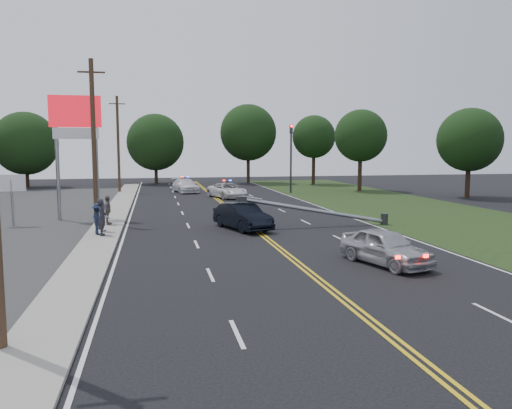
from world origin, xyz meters
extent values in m
plane|color=black|center=(0.00, 0.00, 0.00)|extent=(120.00, 120.00, 0.00)
cube|color=gray|center=(-8.40, 10.00, 0.06)|extent=(1.80, 70.00, 0.12)
cube|color=black|center=(13.50, 10.00, 0.01)|extent=(12.00, 80.00, 0.01)
cube|color=gold|center=(0.00, 10.00, 0.01)|extent=(0.36, 80.00, 0.00)
cylinder|color=gray|center=(-11.70, 14.00, 3.50)|extent=(0.24, 0.24, 7.00)
cylinder|color=gray|center=(-9.30, 14.00, 3.50)|extent=(0.24, 0.24, 7.00)
cube|color=red|center=(-10.50, 14.00, 7.00)|extent=(3.20, 0.35, 2.00)
cube|color=white|center=(-10.50, 14.00, 5.60)|extent=(2.80, 0.30, 0.70)
cylinder|color=gray|center=(-14.00, 12.00, 1.40)|extent=(0.14, 0.14, 2.80)
cube|color=white|center=(-14.00, 12.00, 2.60)|extent=(1.60, 0.12, 1.00)
cylinder|color=#2D2D30|center=(8.30, 30.00, 3.50)|extent=(0.20, 0.20, 7.00)
cube|color=#2D2D30|center=(8.30, 30.00, 6.60)|extent=(0.28, 0.28, 0.90)
sphere|color=#FF0C07|center=(8.30, 29.84, 6.90)|extent=(0.22, 0.22, 0.22)
cylinder|color=#2D2D30|center=(8.10, 8.00, 0.35)|extent=(0.44, 0.44, 0.70)
cylinder|color=gray|center=(3.67, 8.00, 0.98)|extent=(8.90, 0.24, 1.80)
cube|color=#2D2D30|center=(-0.76, 8.00, 1.76)|extent=(0.55, 0.32, 0.30)
cylinder|color=#382619|center=(-9.20, 12.00, 5.00)|extent=(0.28, 0.28, 10.00)
cube|color=#382619|center=(-9.20, 12.00, 9.20)|extent=(1.60, 0.10, 0.10)
cylinder|color=#382619|center=(-9.20, 34.00, 5.00)|extent=(0.28, 0.28, 10.00)
cube|color=#382619|center=(-9.20, 34.00, 9.20)|extent=(1.60, 0.10, 0.10)
cylinder|color=black|center=(-20.32, 43.15, 1.51)|extent=(0.44, 0.44, 3.02)
sphere|color=black|center=(-20.32, 43.15, 5.20)|extent=(7.39, 7.39, 7.39)
cylinder|color=black|center=(-5.34, 46.65, 1.57)|extent=(0.44, 0.44, 3.15)
sphere|color=black|center=(-5.34, 46.65, 5.42)|extent=(7.36, 7.36, 7.36)
cylinder|color=black|center=(6.70, 45.31, 1.94)|extent=(0.44, 0.44, 3.89)
sphere|color=black|center=(6.70, 45.31, 6.69)|extent=(7.44, 7.44, 7.44)
cylinder|color=black|center=(14.50, 41.38, 1.77)|extent=(0.44, 0.44, 3.54)
sphere|color=black|center=(14.50, 41.38, 6.10)|extent=(5.47, 5.47, 5.47)
cylinder|color=black|center=(16.32, 30.87, 1.74)|extent=(0.44, 0.44, 3.48)
sphere|color=black|center=(16.32, 30.87, 6.00)|extent=(5.63, 5.63, 5.63)
cylinder|color=black|center=(23.20, 21.76, 1.58)|extent=(0.44, 0.44, 3.15)
sphere|color=black|center=(23.20, 21.76, 5.43)|extent=(5.89, 5.89, 5.89)
imported|color=black|center=(-0.71, 8.03, 0.76)|extent=(3.01, 4.87, 1.51)
imported|color=#A8AAB0|center=(3.38, -1.76, 0.72)|extent=(2.85, 4.55, 1.45)
imported|color=silver|center=(1.08, 26.27, 0.69)|extent=(3.72, 5.45, 1.39)
imported|color=silver|center=(-2.42, 33.03, 0.73)|extent=(2.96, 5.31, 1.45)
imported|color=#25242B|center=(-8.36, 6.85, 1.09)|extent=(0.50, 0.73, 1.94)
imported|color=#B8B8BD|center=(-8.35, 8.17, 0.93)|extent=(0.65, 0.82, 1.63)
imported|color=#18233D|center=(-8.60, 7.18, 0.95)|extent=(0.99, 1.23, 1.66)
imported|color=#63554F|center=(-8.39, 10.59, 0.99)|extent=(0.46, 1.04, 1.74)
camera|label=1|loc=(-5.67, -19.98, 4.67)|focal=35.00mm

